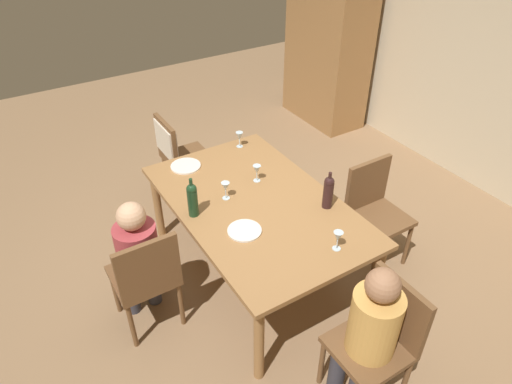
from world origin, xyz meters
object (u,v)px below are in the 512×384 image
Objects in this scene: wine_bottle_dark_red at (192,199)px; wine_glass_far at (257,170)px; chair_near at (146,276)px; armoire_cabinet at (329,38)px; wine_glass_centre at (338,237)px; dining_table at (256,209)px; chair_left_end at (175,149)px; dinner_plate_guest_left at (244,231)px; chair_right_end at (380,335)px; chair_far_right at (374,206)px; person_man_bearded at (138,255)px; wine_bottle_tall_green at (328,191)px; wine_glass_near_right at (239,136)px; wine_glass_near_left at (226,187)px; person_woman_host at (370,330)px; dinner_plate_host at (186,166)px.

wine_glass_far is (-0.13, 0.64, -0.04)m from wine_bottle_dark_red.
chair_near is at bearing -67.31° from wine_bottle_dark_red.
wine_glass_centre is (2.79, -2.14, -0.25)m from armoire_cabinet.
chair_left_end is (-1.32, -0.12, -0.08)m from dining_table.
chair_near is 2.84× the size of wine_bottle_dark_red.
dinner_plate_guest_left is at bearing -4.67° from chair_left_end.
wine_glass_far is at bearing -2.79° from chair_right_end.
person_man_bearded is at bearing -10.64° from chair_far_right.
wine_bottle_tall_green reaches higher than chair_left_end.
wine_bottle_dark_red is at bearing 21.41° from chair_right_end.
wine_glass_near_right is 0.60× the size of dinner_plate_guest_left.
chair_near is at bearing -7.38° from chair_far_right.
wine_bottle_dark_red is (-0.45, -0.92, 0.00)m from wine_bottle_tall_green.
chair_near is 0.76m from dinner_plate_guest_left.
wine_glass_near_left is (-0.51, -1.14, 0.31)m from chair_far_right.
person_woman_host is at bearing 5.63° from wine_glass_near_left.
chair_near is 1.61m from wine_glass_near_right.
wine_glass_near_left is 0.81m from wine_glass_near_right.
dinner_plate_host is (-0.59, -0.08, -0.10)m from wine_glass_near_left.
armoire_cabinet is at bearing 116.37° from dinner_plate_host.
wine_glass_far is 0.66m from dinner_plate_host.
wine_glass_far is at bearing -6.86° from person_woman_host.
chair_near is at bearing -119.39° from wine_glass_centre.
person_man_bearded is 3.42× the size of wine_bottle_dark_red.
wine_bottle_dark_red is at bearing -79.97° from wine_glass_near_left.
chair_left_end is 1.18m from wine_glass_near_left.
armoire_cabinet is 2.81m from chair_far_right.
chair_near reaches higher than wine_glass_near_right.
dining_table is 0.81m from dinner_plate_host.
armoire_cabinet is 14.63× the size of wine_glass_centre.
wine_bottle_tall_green is 0.71m from dinner_plate_guest_left.
chair_far_right is at bearing 89.17° from wine_bottle_tall_green.
chair_right_end is at bearing 9.20° from dinner_plate_host.
chair_near is 0.89m from wine_glass_near_left.
dinner_plate_host is 1.01m from dinner_plate_guest_left.
chair_far_right is at bearing -10.64° from person_man_bearded.
person_man_bearded is 0.83m from wine_glass_near_left.
wine_glass_centre is (-0.58, 0.11, 0.31)m from chair_right_end.
chair_far_right reaches higher than dinner_plate_guest_left.
wine_bottle_dark_red is at bearing -16.37° from chair_left_end.
wine_glass_centre is 0.99m from wine_glass_far.
chair_left_end is 3.70× the size of dinner_plate_guest_left.
dining_table is 0.54m from wine_bottle_dark_red.
chair_left_end is at bearing 175.33° from dinner_plate_guest_left.
wine_bottle_dark_red reaches higher than wine_glass_centre.
chair_right_end is at bearing -33.74° from armoire_cabinet.
wine_glass_near_left is at bearing -134.70° from dining_table.
wine_glass_centre is (2.07, 0.32, 0.25)m from chair_left_end.
wine_bottle_tall_green is at bearing -19.45° from chair_right_end.
dining_table is at bearing -1.12° from person_woman_host.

